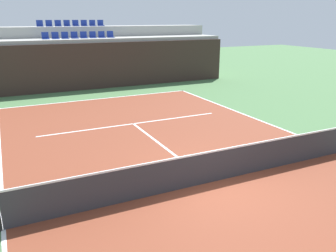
{
  "coord_description": "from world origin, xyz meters",
  "views": [
    {
      "loc": [
        -5.04,
        -7.65,
        4.55
      ],
      "look_at": [
        -0.39,
        2.0,
        1.2
      ],
      "focal_mm": 37.14,
      "sensor_mm": 36.0,
      "label": 1
    }
  ],
  "objects": [
    {
      "name": "ground_plane",
      "position": [
        0.0,
        0.0,
        0.0
      ],
      "size": [
        80.0,
        80.0,
        0.0
      ],
      "primitive_type": "plane",
      "color": "#477042"
    },
    {
      "name": "court_surface",
      "position": [
        0.0,
        0.0,
        0.01
      ],
      "size": [
        11.0,
        24.0,
        0.01
      ],
      "primitive_type": "cube",
      "color": "brown",
      "rests_on": "ground_plane"
    },
    {
      "name": "baseline_far",
      "position": [
        0.0,
        11.95,
        0.01
      ],
      "size": [
        11.0,
        0.1,
        0.0
      ],
      "primitive_type": "cube",
      "color": "white",
      "rests_on": "court_surface"
    },
    {
      "name": "sideline_left",
      "position": [
        -5.45,
        0.0,
        0.01
      ],
      "size": [
        0.1,
        24.0,
        0.0
      ],
      "primitive_type": "cube",
      "color": "white",
      "rests_on": "court_surface"
    },
    {
      "name": "service_line_far",
      "position": [
        0.0,
        6.4,
        0.01
      ],
      "size": [
        8.26,
        0.1,
        0.0
      ],
      "primitive_type": "cube",
      "color": "white",
      "rests_on": "court_surface"
    },
    {
      "name": "centre_service_line",
      "position": [
        0.0,
        3.2,
        0.01
      ],
      "size": [
        0.1,
        6.4,
        0.0
      ],
      "primitive_type": "cube",
      "color": "white",
      "rests_on": "court_surface"
    },
    {
      "name": "back_wall",
      "position": [
        0.0,
        15.1,
        1.5
      ],
      "size": [
        20.5,
        0.3,
        2.99
      ],
      "primitive_type": "cube",
      "color": "#33231E",
      "rests_on": "ground_plane"
    },
    {
      "name": "stands_tier_lower",
      "position": [
        0.0,
        16.45,
        1.61
      ],
      "size": [
        20.5,
        2.4,
        3.22
      ],
      "primitive_type": "cube",
      "color": "#9E9E99",
      "rests_on": "ground_plane"
    },
    {
      "name": "stands_tier_upper",
      "position": [
        0.0,
        18.85,
        1.97
      ],
      "size": [
        20.5,
        2.4,
        3.95
      ],
      "primitive_type": "cube",
      "color": "#9E9E99",
      "rests_on": "ground_plane"
    },
    {
      "name": "seating_row_lower",
      "position": [
        -0.0,
        16.55,
        3.35
      ],
      "size": [
        4.77,
        0.44,
        0.44
      ],
      "color": "navy",
      "rests_on": "stands_tier_lower"
    },
    {
      "name": "seating_row_upper",
      "position": [
        -0.0,
        18.95,
        4.07
      ],
      "size": [
        4.77,
        0.44,
        0.44
      ],
      "color": "navy",
      "rests_on": "stands_tier_upper"
    },
    {
      "name": "tennis_net",
      "position": [
        0.0,
        0.0,
        0.51
      ],
      "size": [
        11.08,
        0.08,
        1.07
      ],
      "color": "black",
      "rests_on": "court_surface"
    }
  ]
}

